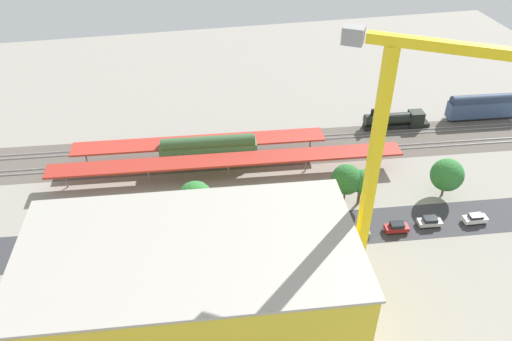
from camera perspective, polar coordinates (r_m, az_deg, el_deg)
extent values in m
plane|color=gray|center=(93.04, 3.08, -4.54)|extent=(191.99, 191.99, 0.00)
cube|color=#5B544C|center=(109.48, 0.46, 2.43)|extent=(120.72, 23.34, 0.01)
cube|color=#38383D|center=(88.86, 3.98, -6.89)|extent=(120.33, 18.46, 0.01)
cube|color=#9E9EA8|center=(112.41, 0.08, 3.51)|extent=(119.63, 9.61, 0.12)
cube|color=#9E9EA8|center=(111.22, 0.23, 3.12)|extent=(119.63, 9.61, 0.12)
cube|color=#9E9EA8|center=(107.57, 0.70, 1.87)|extent=(119.63, 9.61, 0.12)
cube|color=#9E9EA8|center=(106.40, 0.86, 1.45)|extent=(119.63, 9.61, 0.12)
cube|color=#A82D23|center=(99.32, -3.16, 1.20)|extent=(69.51, 10.00, 0.43)
cylinder|color=slate|center=(106.45, 13.88, 1.37)|extent=(0.30, 0.30, 3.66)
cylinder|color=slate|center=(102.33, 5.62, 0.83)|extent=(0.30, 0.30, 3.66)
cylinder|color=slate|center=(100.49, -3.12, 0.24)|extent=(0.30, 0.30, 3.66)
cylinder|color=slate|center=(101.06, -11.98, -0.37)|extent=(0.30, 0.30, 3.66)
cylinder|color=slate|center=(103.99, -20.54, -0.94)|extent=(0.30, 0.30, 3.66)
cube|color=#B73328|center=(104.79, -6.32, 3.22)|extent=(51.67, 8.95, 0.39)
cylinder|color=slate|center=(108.22, 6.10, 3.02)|extent=(0.30, 0.30, 3.97)
cylinder|color=slate|center=(106.16, -2.08, 2.51)|extent=(0.30, 0.30, 3.97)
cylinder|color=slate|center=(106.32, -10.40, 1.94)|extent=(0.30, 0.30, 3.97)
cylinder|color=slate|center=(108.70, -18.51, 1.34)|extent=(0.30, 0.30, 3.97)
cube|color=black|center=(121.41, 15.43, 4.93)|extent=(15.33, 3.55, 1.00)
cylinder|color=black|center=(119.96, 14.85, 5.64)|extent=(12.17, 3.56, 2.62)
cube|color=black|center=(122.41, 17.46, 5.55)|extent=(3.40, 3.07, 3.73)
cylinder|color=black|center=(117.49, 12.93, 6.41)|extent=(0.70, 0.70, 1.40)
cube|color=black|center=(132.19, 24.02, 5.53)|extent=(15.99, 3.54, 0.60)
cube|color=#384C72|center=(131.20, 24.25, 6.37)|extent=(17.79, 4.25, 3.86)
cylinder|color=#273550|center=(130.26, 24.48, 7.20)|extent=(17.09, 4.20, 2.87)
cube|color=black|center=(105.51, -5.27, 1.04)|extent=(17.85, 3.80, 0.60)
cube|color=#4C7F4C|center=(104.28, -5.34, 2.04)|extent=(19.86, 4.55, 3.84)
cylinder|color=#355935|center=(103.10, -5.40, 3.04)|extent=(19.07, 4.49, 3.00)
cube|color=black|center=(98.37, 23.27, -5.29)|extent=(3.55, 1.82, 0.30)
cube|color=silver|center=(98.02, 23.35, -5.03)|extent=(4.22, 1.92, 0.86)
cube|color=#1E2328|center=(97.59, 23.45, -4.71)|extent=(2.39, 1.62, 0.55)
cube|color=black|center=(94.90, 18.84, -5.75)|extent=(3.63, 2.12, 0.30)
cube|color=silver|center=(94.58, 18.90, -5.51)|extent=(4.29, 2.26, 0.74)
cube|color=#1E2328|center=(94.14, 18.98, -5.19)|extent=(2.47, 1.86, 0.67)
cube|color=black|center=(91.97, 15.43, -6.51)|extent=(3.57, 2.01, 0.30)
cube|color=maroon|center=(91.61, 15.48, -6.25)|extent=(4.23, 2.14, 0.83)
cube|color=#1E2328|center=(91.11, 15.56, -5.89)|extent=(2.42, 1.76, 0.70)
cube|color=black|center=(89.39, 11.15, -7.19)|extent=(3.96, 2.03, 0.30)
cube|color=gray|center=(89.01, 11.19, -6.92)|extent=(4.69, 2.18, 0.85)
cube|color=#1E2328|center=(88.55, 11.24, -6.59)|extent=(2.68, 1.76, 0.52)
cube|color=yellow|center=(69.43, -7.01, -13.27)|extent=(43.51, 25.11, 15.81)
cube|color=#ADA89E|center=(63.59, -7.54, -8.45)|extent=(44.16, 25.76, 0.40)
cube|color=gray|center=(81.75, 11.00, -11.78)|extent=(3.60, 3.60, 1.20)
cube|color=yellow|center=(69.46, 12.70, -1.31)|extent=(1.40, 1.40, 38.34)
cube|color=yellow|center=(60.01, 21.70, 12.67)|extent=(17.39, 11.03, 1.20)
cube|color=gray|center=(60.49, 10.87, 14.71)|extent=(3.09, 2.95, 2.00)
cube|color=black|center=(86.54, -3.11, -8.04)|extent=(8.88, 2.14, 0.50)
cube|color=white|center=(85.43, -2.45, -7.09)|extent=(6.79, 2.38, 3.05)
cube|color=silver|center=(85.33, -5.41, -7.64)|extent=(2.09, 2.37, 2.34)
cube|color=black|center=(86.03, -5.92, -8.54)|extent=(8.67, 3.28, 0.50)
cube|color=silver|center=(84.79, -5.26, -7.69)|extent=(6.55, 3.23, 2.95)
cube|color=maroon|center=(85.23, -8.11, -7.87)|extent=(2.46, 2.69, 2.52)
cube|color=black|center=(85.70, -4.86, -8.68)|extent=(9.66, 2.24, 0.50)
cube|color=white|center=(84.65, -4.13, -7.79)|extent=(7.37, 2.49, 2.76)
cube|color=silver|center=(84.60, -7.40, -8.30)|extent=(2.29, 2.48, 2.30)
cylinder|color=brown|center=(89.40, -6.64, -5.15)|extent=(0.49, 0.49, 3.80)
sphere|color=#2D7233|center=(86.85, -6.82, -3.13)|extent=(6.07, 6.07, 6.07)
cylinder|color=brown|center=(95.32, 11.48, -2.79)|extent=(0.57, 0.57, 3.64)
sphere|color=#28662D|center=(93.32, 11.71, -1.18)|extent=(4.32, 4.32, 4.32)
cylinder|color=brown|center=(90.94, -20.51, -7.06)|extent=(0.59, 0.59, 3.20)
sphere|color=#2D7233|center=(88.90, -20.94, -5.52)|extent=(4.67, 4.67, 4.67)
cylinder|color=brown|center=(94.94, 9.88, -2.79)|extent=(0.38, 0.38, 3.53)
sphere|color=#28662D|center=(92.70, 10.11, -0.99)|extent=(5.59, 5.59, 5.59)
cylinder|color=brown|center=(101.96, 20.25, -2.03)|extent=(0.43, 0.43, 2.63)
sphere|color=#2D7233|center=(100.01, 20.65, -0.46)|extent=(6.12, 6.12, 6.12)
cylinder|color=#333333|center=(88.27, -4.64, -4.51)|extent=(0.16, 0.16, 6.41)
cube|color=black|center=(85.96, -4.76, -2.64)|extent=(0.36, 0.36, 0.90)
sphere|color=green|center=(85.76, -4.91, -2.50)|extent=(0.20, 0.20, 0.20)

